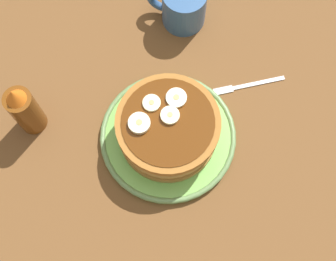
# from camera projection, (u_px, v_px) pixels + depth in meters

# --- Properties ---
(ground_plane) EXTENTS (1.40, 1.40, 0.03)m
(ground_plane) POSITION_uv_depth(u_px,v_px,m) (168.00, 141.00, 0.84)
(ground_plane) COLOR brown
(plate) EXTENTS (0.23, 0.23, 0.02)m
(plate) POSITION_uv_depth(u_px,v_px,m) (168.00, 137.00, 0.82)
(plate) COLOR #72B74C
(plate) RESTS_ON ground_plane
(pancake_stack) EXTENTS (0.17, 0.17, 0.07)m
(pancake_stack) POSITION_uv_depth(u_px,v_px,m) (168.00, 130.00, 0.78)
(pancake_stack) COLOR olive
(pancake_stack) RESTS_ON plate
(banana_slice_0) EXTENTS (0.03, 0.03, 0.01)m
(banana_slice_0) POSITION_uv_depth(u_px,v_px,m) (172.00, 116.00, 0.75)
(banana_slice_0) COLOR #FCF4BB
(banana_slice_0) RESTS_ON pancake_stack
(banana_slice_1) EXTENTS (0.03, 0.03, 0.01)m
(banana_slice_1) POSITION_uv_depth(u_px,v_px,m) (152.00, 103.00, 0.76)
(banana_slice_1) COLOR beige
(banana_slice_1) RESTS_ON pancake_stack
(banana_slice_2) EXTENTS (0.03, 0.03, 0.01)m
(banana_slice_2) POSITION_uv_depth(u_px,v_px,m) (139.00, 123.00, 0.74)
(banana_slice_2) COLOR #F8EFBF
(banana_slice_2) RESTS_ON pancake_stack
(banana_slice_3) EXTENTS (0.03, 0.03, 0.01)m
(banana_slice_3) POSITION_uv_depth(u_px,v_px,m) (177.00, 98.00, 0.76)
(banana_slice_3) COLOR #ECE4C4
(banana_slice_3) RESTS_ON pancake_stack
(coffee_mug) EXTENTS (0.11, 0.08, 0.08)m
(coffee_mug) POSITION_uv_depth(u_px,v_px,m) (182.00, 5.00, 0.86)
(coffee_mug) COLOR #33598C
(coffee_mug) RESTS_ON ground_plane
(fork) EXTENTS (0.12, 0.08, 0.01)m
(fork) POSITION_uv_depth(u_px,v_px,m) (245.00, 86.00, 0.86)
(fork) COLOR silver
(fork) RESTS_ON ground_plane
(syrup_bottle) EXTENTS (0.05, 0.05, 0.13)m
(syrup_bottle) POSITION_uv_depth(u_px,v_px,m) (25.00, 110.00, 0.78)
(syrup_bottle) COLOR brown
(syrup_bottle) RESTS_ON ground_plane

